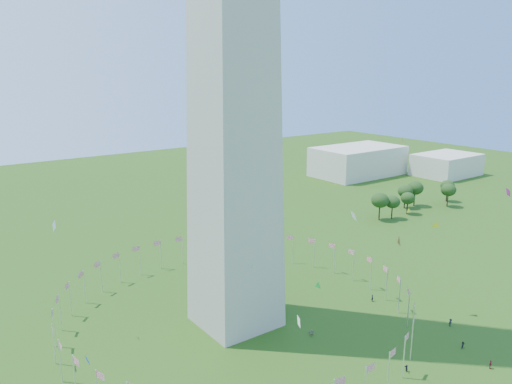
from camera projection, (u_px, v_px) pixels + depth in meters
flag_ring at (236, 304)px, 117.32m from camera, size 80.24×80.24×9.00m
gov_building_east_a at (358, 161)px, 280.76m from camera, size 50.00×30.00×16.00m
gov_building_east_b at (447, 165)px, 280.60m from camera, size 35.00×25.00×12.00m
kites_aloft at (355, 256)px, 100.79m from camera, size 107.46×71.66×37.04m
tree_line_east at (413, 199)px, 210.23m from camera, size 53.71×15.85×10.92m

